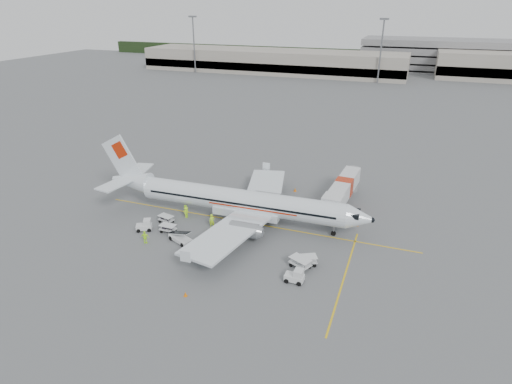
% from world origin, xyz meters
% --- Properties ---
extents(ground, '(360.00, 360.00, 0.00)m').
position_xyz_m(ground, '(0.00, 0.00, 0.00)').
color(ground, '#56595B').
extents(stripe_lead, '(44.00, 0.20, 0.01)m').
position_xyz_m(stripe_lead, '(0.00, 0.00, 0.01)').
color(stripe_lead, yellow).
rests_on(stripe_lead, ground).
extents(stripe_cross, '(0.20, 20.00, 0.01)m').
position_xyz_m(stripe_cross, '(14.00, -8.00, 0.01)').
color(stripe_cross, yellow).
rests_on(stripe_cross, ground).
extents(terminal_west, '(110.00, 22.00, 9.00)m').
position_xyz_m(terminal_west, '(-40.00, 130.00, 4.50)').
color(terminal_west, gray).
rests_on(terminal_west, ground).
extents(parking_garage, '(62.00, 24.00, 14.00)m').
position_xyz_m(parking_garage, '(25.00, 160.00, 7.00)').
color(parking_garage, slate).
rests_on(parking_garage, ground).
extents(treeline, '(300.00, 3.00, 6.00)m').
position_xyz_m(treeline, '(0.00, 175.00, 3.00)').
color(treeline, black).
rests_on(treeline, ground).
extents(mast_west, '(3.20, 1.20, 22.00)m').
position_xyz_m(mast_west, '(-70.00, 118.00, 11.00)').
color(mast_west, slate).
rests_on(mast_west, ground).
extents(mast_center, '(3.20, 1.20, 22.00)m').
position_xyz_m(mast_center, '(5.00, 118.00, 11.00)').
color(mast_center, slate).
rests_on(mast_center, ground).
extents(aircraft, '(37.97, 30.11, 10.28)m').
position_xyz_m(aircraft, '(-1.45, 0.21, 5.14)').
color(aircraft, white).
rests_on(aircraft, ground).
extents(jet_bridge, '(4.07, 15.91, 4.13)m').
position_xyz_m(jet_bridge, '(10.69, 9.87, 2.07)').
color(jet_bridge, silver).
rests_on(jet_bridge, ground).
extents(belt_loader, '(4.75, 3.31, 2.41)m').
position_xyz_m(belt_loader, '(-6.50, -7.62, 1.21)').
color(belt_loader, silver).
rests_on(belt_loader, ground).
extents(tug_fore, '(2.07, 1.21, 1.58)m').
position_xyz_m(tug_fore, '(9.06, -10.77, 0.79)').
color(tug_fore, silver).
rests_on(tug_fore, ground).
extents(tug_mid, '(2.44, 1.44, 1.86)m').
position_xyz_m(tug_mid, '(-1.51, -8.79, 0.93)').
color(tug_mid, silver).
rests_on(tug_mid, ground).
extents(tug_aft, '(2.32, 1.94, 1.56)m').
position_xyz_m(tug_aft, '(-12.47, -6.66, 0.78)').
color(tug_aft, silver).
rests_on(tug_aft, ground).
extents(cart_loaded_a, '(2.27, 1.65, 1.07)m').
position_xyz_m(cart_loaded_a, '(-10.85, -3.84, 0.53)').
color(cart_loaded_a, silver).
rests_on(cart_loaded_a, ground).
extents(cart_loaded_b, '(2.08, 1.26, 1.07)m').
position_xyz_m(cart_loaded_b, '(-9.24, -6.05, 0.54)').
color(cart_loaded_b, silver).
rests_on(cart_loaded_b, ground).
extents(cart_empty_a, '(2.60, 2.21, 1.17)m').
position_xyz_m(cart_empty_a, '(9.55, -7.21, 0.58)').
color(cart_empty_a, silver).
rests_on(cart_empty_a, ground).
extents(cart_empty_b, '(2.78, 2.33, 1.25)m').
position_xyz_m(cart_empty_b, '(8.99, -8.03, 0.63)').
color(cart_empty_b, silver).
rests_on(cart_empty_b, ground).
extents(cone_nose, '(0.33, 0.33, 0.54)m').
position_xyz_m(cone_nose, '(13.70, 4.26, 0.27)').
color(cone_nose, orange).
rests_on(cone_nose, ground).
extents(cone_port, '(0.40, 0.40, 0.65)m').
position_xyz_m(cone_port, '(2.79, 12.37, 0.33)').
color(cone_port, orange).
rests_on(cone_port, ground).
extents(cone_stbd, '(0.33, 0.33, 0.54)m').
position_xyz_m(cone_stbd, '(-0.68, -17.01, 0.27)').
color(cone_stbd, orange).
rests_on(cone_stbd, ground).
extents(crew_a, '(0.82, 0.70, 1.92)m').
position_xyz_m(crew_a, '(-4.43, -2.87, 0.96)').
color(crew_a, '#A9E120').
rests_on(crew_a, ground).
extents(crew_b, '(1.08, 1.13, 1.85)m').
position_xyz_m(crew_b, '(-9.12, -1.50, 0.92)').
color(crew_b, '#A9E120').
rests_on(crew_b, ground).
extents(crew_c, '(0.78, 1.15, 1.64)m').
position_xyz_m(crew_c, '(-9.03, -1.50, 0.82)').
color(crew_c, '#A9E120').
rests_on(crew_c, ground).
extents(crew_d, '(1.09, 0.67, 1.73)m').
position_xyz_m(crew_d, '(-10.40, -9.48, 0.87)').
color(crew_d, '#A9E120').
rests_on(crew_d, ground).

